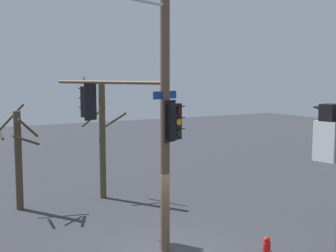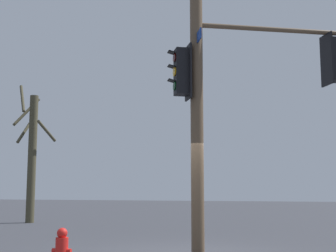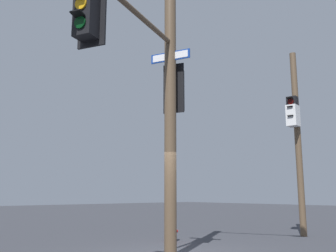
{
  "view_description": "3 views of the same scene",
  "coord_description": "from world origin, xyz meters",
  "views": [
    {
      "loc": [
        -12.1,
        6.97,
        5.58
      ],
      "look_at": [
        -0.06,
        0.19,
        4.05
      ],
      "focal_mm": 48.88,
      "sensor_mm": 36.0,
      "label": 1
    },
    {
      "loc": [
        2.2,
        -10.45,
        1.5
      ],
      "look_at": [
        -0.29,
        -0.42,
        2.86
      ],
      "focal_mm": 49.68,
      "sensor_mm": 36.0,
      "label": 2
    },
    {
      "loc": [
        6.4,
        6.85,
        1.51
      ],
      "look_at": [
        0.01,
        -0.28,
        3.24
      ],
      "focal_mm": 39.83,
      "sensor_mm": 36.0,
      "label": 3
    }
  ],
  "objects": [
    {
      "name": "bare_tree_across_street",
      "position": [
        -8.31,
        7.51,
        2.95
      ],
      "size": [
        1.66,
        1.67,
        5.98
      ],
      "color": "#433F2D",
      "rests_on": "ground"
    },
    {
      "name": "fire_hydrant",
      "position": [
        -1.92,
        -2.2,
        0.34
      ],
      "size": [
        0.38,
        0.24,
        0.73
      ],
      "color": "red",
      "rests_on": "ground"
    },
    {
      "name": "main_signal_pole_assembly",
      "position": [
        0.72,
        0.46,
        4.48
      ],
      "size": [
        6.07,
        3.68,
        8.18
      ],
      "rotation": [
        0.0,
        0.0,
        0.41
      ],
      "color": "brown",
      "rests_on": "ground"
    }
  ]
}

